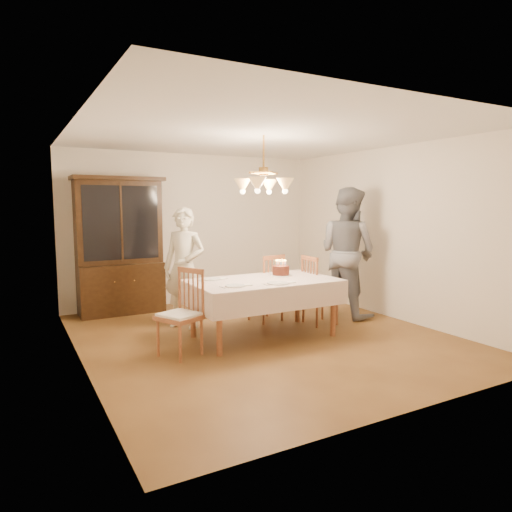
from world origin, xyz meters
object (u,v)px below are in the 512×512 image
elderly_woman (184,268)px  china_hutch (120,248)px  dining_table (263,285)px  birthday_cake (281,271)px  chair_far_side (266,291)px

elderly_woman → china_hutch: bearing=162.4°
dining_table → elderly_woman: bearing=128.1°
china_hutch → elderly_woman: (0.60, -1.31, -0.19)m
dining_table → china_hutch: china_hutch is taller
dining_table → birthday_cake: (0.37, 0.17, 0.14)m
chair_far_side → elderly_woman: size_ratio=0.59×
dining_table → chair_far_side: chair_far_side is taller
chair_far_side → birthday_cake: bearing=-98.4°
dining_table → elderly_woman: size_ratio=1.12×
china_hutch → chair_far_side: china_hutch is taller
elderly_woman → birthday_cake: size_ratio=5.66×
china_hutch → elderly_woman: size_ratio=1.27×
china_hutch → birthday_cake: bearing=-50.7°
chair_far_side → elderly_woman: bearing=168.6°
chair_far_side → dining_table: bearing=-122.6°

